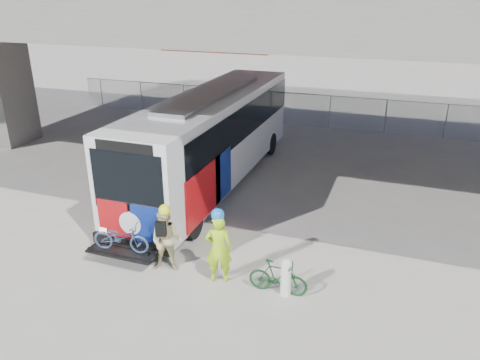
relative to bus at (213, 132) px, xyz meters
The scene contains 9 objects.
ground 3.81m from the bus, 50.89° to the right, with size 160.00×160.00×0.00m, color #9E9991.
bus is the anchor object (origin of this frame).
overpass 5.10m from the bus, 37.59° to the left, with size 40.00×16.00×7.95m.
chainlink_fence 9.77m from the bus, 78.16° to the left, with size 30.00×0.06×30.00m.
brick_buildings 46.00m from the bus, 85.96° to the left, with size 54.00×22.00×12.00m.
bollard 8.01m from the bus, 53.69° to the right, with size 0.27×0.27×1.04m.
cyclist_hivis 7.01m from the bus, 66.03° to the right, with size 0.82×0.67×2.14m.
cyclist_tan 6.57m from the bus, 78.51° to the right, with size 1.04×0.91×2.01m.
bike_parked 7.91m from the bus, 54.94° to the right, with size 0.44×1.55×0.93m, color #143F1E.
Camera 1 is at (4.95, -13.67, 7.29)m, focal length 35.00 mm.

